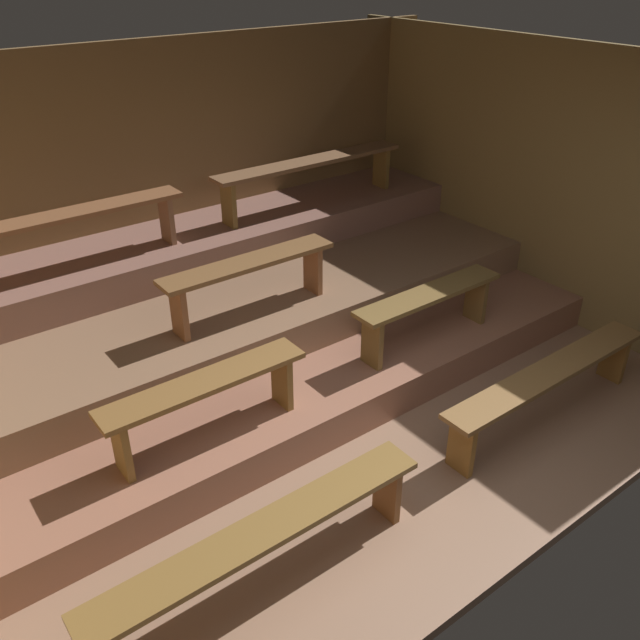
% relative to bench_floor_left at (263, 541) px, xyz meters
% --- Properties ---
extents(ground, '(6.47, 4.82, 0.08)m').
position_rel_bench_floor_left_xyz_m(ground, '(1.30, 1.61, -0.42)').
color(ground, '#916B53').
extents(wall_back, '(6.47, 0.06, 2.56)m').
position_rel_bench_floor_left_xyz_m(wall_back, '(1.30, 3.65, 0.90)').
color(wall_back, olive).
rests_on(wall_back, ground).
extents(wall_right, '(0.06, 4.82, 2.56)m').
position_rel_bench_floor_left_xyz_m(wall_right, '(4.16, 1.61, 0.90)').
color(wall_right, olive).
rests_on(wall_right, ground).
extents(platform_lower, '(5.67, 2.91, 0.31)m').
position_rel_bench_floor_left_xyz_m(platform_lower, '(1.30, 2.16, -0.23)').
color(platform_lower, '#98644E').
rests_on(platform_lower, ground).
extents(platform_middle, '(5.67, 2.11, 0.31)m').
position_rel_bench_floor_left_xyz_m(platform_middle, '(1.30, 2.56, 0.07)').
color(platform_middle, '#88654B').
rests_on(platform_middle, platform_lower).
extents(platform_upper, '(5.67, 0.97, 0.31)m').
position_rel_bench_floor_left_xyz_m(platform_upper, '(1.30, 3.13, 0.38)').
color(platform_upper, '#8B6154').
rests_on(platform_upper, platform_middle).
extents(bench_floor_left, '(2.14, 0.27, 0.47)m').
position_rel_bench_floor_left_xyz_m(bench_floor_left, '(0.00, 0.00, 0.00)').
color(bench_floor_left, brown).
rests_on(bench_floor_left, ground).
extents(bench_floor_right, '(2.14, 0.27, 0.47)m').
position_rel_bench_floor_left_xyz_m(bench_floor_right, '(2.60, 0.00, 0.00)').
color(bench_floor_right, brown).
rests_on(bench_floor_right, ground).
extents(bench_lower_left, '(1.47, 0.27, 0.47)m').
position_rel_bench_floor_left_xyz_m(bench_lower_left, '(0.25, 1.07, 0.29)').
color(bench_lower_left, brown).
rests_on(bench_lower_left, platform_lower).
extents(bench_lower_right, '(1.47, 0.27, 0.47)m').
position_rel_bench_floor_left_xyz_m(bench_lower_right, '(2.35, 1.07, 0.29)').
color(bench_lower_right, brown).
rests_on(bench_lower_right, platform_lower).
extents(bench_middle_center, '(1.52, 0.27, 0.47)m').
position_rel_bench_floor_left_xyz_m(bench_middle_center, '(1.15, 1.92, 0.59)').
color(bench_middle_center, brown).
rests_on(bench_middle_center, platform_middle).
extents(bench_upper_left, '(2.17, 0.27, 0.47)m').
position_rel_bench_floor_left_xyz_m(bench_upper_left, '(0.02, 3.03, 0.92)').
color(bench_upper_left, brown).
rests_on(bench_upper_left, platform_upper).
extents(bench_upper_right, '(2.17, 0.27, 0.47)m').
position_rel_bench_floor_left_xyz_m(bench_upper_right, '(2.58, 3.03, 0.92)').
color(bench_upper_right, brown).
rests_on(bench_upper_right, platform_upper).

